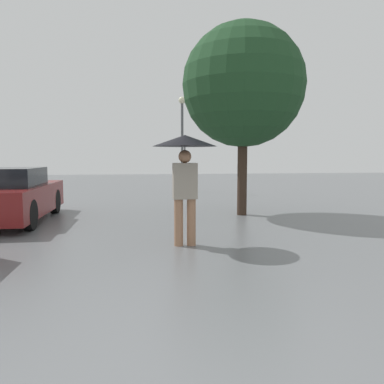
# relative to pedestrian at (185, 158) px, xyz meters

# --- Properties ---
(pedestrian) EXTENTS (1.06, 1.06, 1.85)m
(pedestrian) POSITION_rel_pedestrian_xyz_m (0.00, 0.00, 0.00)
(pedestrian) COLOR #9E7051
(pedestrian) RESTS_ON ground_plane
(parked_car_farthest) EXTENTS (1.75, 3.82, 1.25)m
(parked_car_farthest) POSITION_rel_pedestrian_xyz_m (-3.75, 2.91, -0.89)
(parked_car_farthest) COLOR maroon
(parked_car_farthest) RESTS_ON ground_plane
(tree) EXTENTS (3.07, 3.07, 4.81)m
(tree) POSITION_rel_pedestrian_xyz_m (1.88, 3.13, 1.79)
(tree) COLOR #38281E
(tree) RESTS_ON ground_plane
(street_lamp) EXTENTS (0.30, 0.30, 4.02)m
(street_lamp) POSITION_rel_pedestrian_xyz_m (1.13, 9.75, 1.11)
(street_lamp) COLOR #515456
(street_lamp) RESTS_ON ground_plane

